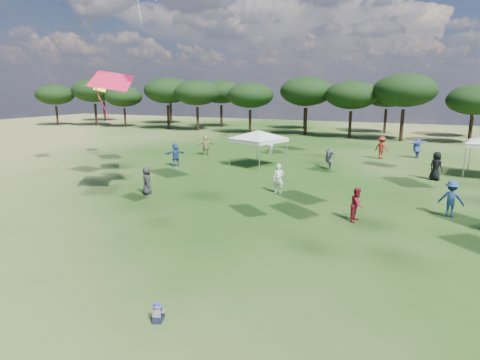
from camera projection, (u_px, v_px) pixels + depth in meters
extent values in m
cylinder|color=black|center=(57.00, 116.00, 65.34)|extent=(0.35, 0.35, 3.09)
ellipsoid|color=black|center=(55.00, 95.00, 64.59)|extent=(6.01, 6.01, 3.24)
cylinder|color=black|center=(96.00, 115.00, 64.66)|extent=(0.40, 0.40, 3.51)
ellipsoid|color=black|center=(94.00, 90.00, 63.81)|extent=(6.82, 6.82, 3.68)
cylinder|color=black|center=(125.00, 118.00, 62.41)|extent=(0.33, 0.33, 2.92)
ellipsoid|color=black|center=(124.00, 97.00, 61.70)|extent=(5.67, 5.67, 3.06)
cylinder|color=black|center=(168.00, 117.00, 59.39)|extent=(0.40, 0.40, 3.49)
ellipsoid|color=black|center=(167.00, 91.00, 58.54)|extent=(6.79, 6.79, 3.66)
cylinder|color=black|center=(198.00, 119.00, 57.12)|extent=(0.38, 0.38, 3.32)
ellipsoid|color=black|center=(197.00, 93.00, 56.31)|extent=(6.44, 6.44, 3.47)
cylinder|color=black|center=(250.00, 122.00, 53.17)|extent=(0.36, 0.36, 3.14)
ellipsoid|color=black|center=(250.00, 95.00, 52.40)|extent=(6.11, 6.11, 3.29)
cylinder|color=black|center=(305.00, 121.00, 51.66)|extent=(0.40, 0.40, 3.46)
ellipsoid|color=black|center=(307.00, 91.00, 50.82)|extent=(6.73, 6.73, 3.63)
cylinder|color=black|center=(350.00, 125.00, 48.33)|extent=(0.37, 0.37, 3.21)
ellipsoid|color=black|center=(352.00, 95.00, 47.55)|extent=(6.24, 6.24, 3.36)
cylinder|color=black|center=(402.00, 125.00, 45.58)|extent=(0.41, 0.41, 3.56)
ellipsoid|color=black|center=(405.00, 90.00, 44.71)|extent=(6.91, 6.91, 3.73)
cylinder|color=black|center=(471.00, 130.00, 43.20)|extent=(0.33, 0.33, 2.88)
ellipsoid|color=black|center=(474.00, 101.00, 42.50)|extent=(5.60, 5.60, 3.02)
cylinder|color=black|center=(105.00, 111.00, 74.83)|extent=(0.41, 0.41, 3.56)
ellipsoid|color=black|center=(103.00, 90.00, 73.97)|extent=(6.92, 6.92, 3.73)
cylinder|color=black|center=(171.00, 113.00, 68.73)|extent=(0.41, 0.41, 3.62)
ellipsoid|color=black|center=(170.00, 89.00, 67.85)|extent=(7.03, 7.03, 3.79)
cylinder|color=black|center=(221.00, 116.00, 62.75)|extent=(0.39, 0.39, 3.37)
ellipsoid|color=black|center=(221.00, 92.00, 61.93)|extent=(6.54, 6.54, 3.53)
cylinder|color=black|center=(305.00, 119.00, 59.23)|extent=(0.36, 0.36, 3.11)
ellipsoid|color=black|center=(305.00, 95.00, 58.47)|extent=(6.05, 6.05, 3.26)
cylinder|color=black|center=(385.00, 121.00, 54.02)|extent=(0.37, 0.37, 3.20)
ellipsoid|color=black|center=(387.00, 94.00, 53.24)|extent=(6.21, 6.21, 3.35)
cylinder|color=black|center=(471.00, 125.00, 49.02)|extent=(0.34, 0.34, 2.99)
ellipsoid|color=black|center=(474.00, 98.00, 48.30)|extent=(5.81, 5.81, 3.13)
cylinder|color=gray|center=(229.00, 153.00, 30.72)|extent=(0.06, 0.06, 2.07)
cylinder|color=gray|center=(259.00, 157.00, 28.55)|extent=(0.06, 0.06, 2.07)
cylinder|color=gray|center=(257.00, 148.00, 32.88)|extent=(0.06, 0.06, 2.07)
cylinder|color=gray|center=(287.00, 153.00, 30.71)|extent=(0.06, 0.06, 2.07)
cube|color=silver|center=(258.00, 140.00, 30.50)|extent=(4.27, 4.27, 0.25)
pyramid|color=silver|center=(258.00, 130.00, 30.34)|extent=(6.27, 6.27, 0.60)
cylinder|color=gray|center=(464.00, 162.00, 26.14)|extent=(0.06, 0.06, 2.28)
cylinder|color=gray|center=(469.00, 156.00, 28.67)|extent=(0.06, 0.06, 2.28)
cube|color=#151A31|center=(158.00, 319.00, 10.17)|extent=(0.29, 0.29, 0.18)
cube|color=#151A31|center=(157.00, 317.00, 10.35)|extent=(0.15, 0.22, 0.09)
cube|color=#151A31|center=(162.00, 317.00, 10.34)|extent=(0.15, 0.22, 0.09)
cube|color=white|center=(157.00, 312.00, 10.13)|extent=(0.26, 0.22, 0.23)
cylinder|color=white|center=(153.00, 311.00, 10.20)|extent=(0.14, 0.23, 0.14)
cylinder|color=white|center=(163.00, 311.00, 10.18)|extent=(0.14, 0.23, 0.14)
sphere|color=#E0B293|center=(157.00, 307.00, 10.10)|extent=(0.15, 0.15, 0.15)
cone|color=#4C53B1|center=(157.00, 305.00, 10.09)|extent=(0.26, 0.26, 0.03)
cylinder|color=#4C53B1|center=(157.00, 304.00, 10.08)|extent=(0.17, 0.17, 0.07)
imported|color=navy|center=(417.00, 148.00, 34.33)|extent=(1.90, 1.94, 1.74)
imported|color=white|center=(270.00, 145.00, 36.56)|extent=(0.78, 0.93, 1.71)
imported|color=#444548|center=(329.00, 158.00, 29.64)|extent=(1.46, 1.97, 1.60)
imported|color=silver|center=(278.00, 179.00, 22.66)|extent=(0.62, 0.42, 1.69)
imported|color=navy|center=(451.00, 199.00, 18.46)|extent=(1.18, 0.77, 1.71)
imported|color=#28272B|center=(147.00, 181.00, 22.40)|extent=(0.87, 0.91, 1.57)
imported|color=black|center=(436.00, 166.00, 25.94)|extent=(1.08, 1.05, 1.87)
imported|color=maroon|center=(357.00, 204.00, 17.87)|extent=(0.70, 0.83, 1.53)
imported|color=#9D9155|center=(206.00, 145.00, 35.87)|extent=(1.74, 1.47, 1.88)
imported|color=maroon|center=(382.00, 148.00, 33.82)|extent=(1.42, 1.20, 1.91)
imported|color=#2A4B7E|center=(175.00, 154.00, 30.67)|extent=(1.46, 1.67, 1.82)
plane|color=#E71B4A|center=(112.00, 81.00, 19.87)|extent=(3.12, 3.25, 1.18)
plane|color=#FCFF1A|center=(101.00, 86.00, 33.41)|extent=(1.41, 1.61, 1.09)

